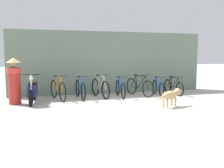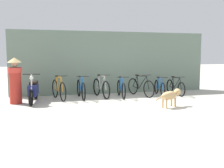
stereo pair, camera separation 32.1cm
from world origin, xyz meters
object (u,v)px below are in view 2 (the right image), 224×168
(bicycle_2, at_px, (101,88))
(bicycle_3, at_px, (121,89))
(person_in_robes, at_px, (15,79))
(motorcycle, at_px, (33,91))
(bicycle_6, at_px, (175,87))
(bicycle_1, at_px, (81,89))
(bicycle_0, at_px, (59,90))
(bicycle_4, at_px, (141,87))
(stray_dog, at_px, (171,95))
(bicycle_5, at_px, (159,88))

(bicycle_2, bearing_deg, bicycle_3, 64.29)
(bicycle_2, relative_size, person_in_robes, 1.08)
(bicycle_3, height_order, motorcycle, motorcycle)
(bicycle_6, bearing_deg, motorcycle, -86.15)
(bicycle_1, distance_m, bicycle_3, 1.59)
(bicycle_0, xyz_separation_m, bicycle_4, (3.30, -0.01, -0.01))
(bicycle_3, distance_m, stray_dog, 2.45)
(bicycle_3, bearing_deg, motorcycle, -80.37)
(bicycle_1, bearing_deg, stray_dog, 46.06)
(bicycle_2, height_order, motorcycle, motorcycle)
(motorcycle, bearing_deg, person_in_robes, -75.49)
(bicycle_2, height_order, person_in_robes, person_in_robes)
(bicycle_6, height_order, person_in_robes, person_in_robes)
(bicycle_0, relative_size, person_in_robes, 1.07)
(stray_dog, bearing_deg, bicycle_6, 33.78)
(stray_dog, bearing_deg, motorcycle, 130.11)
(bicycle_0, height_order, bicycle_2, bicycle_0)
(bicycle_6, bearing_deg, bicycle_3, -87.36)
(bicycle_0, xyz_separation_m, bicycle_1, (0.84, -0.01, -0.02))
(stray_dog, bearing_deg, bicycle_1, 112.84)
(stray_dog, relative_size, person_in_robes, 0.72)
(bicycle_5, bearing_deg, stray_dog, -6.50)
(bicycle_5, xyz_separation_m, motorcycle, (-5.02, -0.21, 0.09))
(bicycle_0, xyz_separation_m, person_in_robes, (-1.50, -0.40, 0.46))
(bicycle_2, relative_size, bicycle_3, 1.04)
(bicycle_5, xyz_separation_m, person_in_robes, (-5.60, -0.29, 0.52))
(bicycle_1, height_order, bicycle_2, bicycle_2)
(bicycle_4, bearing_deg, stray_dog, -12.44)
(bicycle_0, distance_m, stray_dog, 4.16)
(bicycle_1, relative_size, motorcycle, 0.94)
(bicycle_0, relative_size, bicycle_1, 0.95)
(bicycle_0, bearing_deg, bicycle_5, 76.06)
(bicycle_0, distance_m, bicycle_4, 3.30)
(bicycle_0, bearing_deg, person_in_robes, -87.52)
(bicycle_0, bearing_deg, bicycle_1, 77.06)
(bicycle_4, height_order, stray_dog, bicycle_4)
(motorcycle, distance_m, stray_dog, 4.79)
(bicycle_1, relative_size, bicycle_4, 1.03)
(bicycle_4, bearing_deg, person_in_robes, -100.11)
(person_in_robes, bearing_deg, stray_dog, 160.78)
(bicycle_4, bearing_deg, bicycle_1, -104.82)
(bicycle_1, relative_size, person_in_robes, 1.12)
(bicycle_1, relative_size, bicycle_2, 1.04)
(stray_dog, bearing_deg, bicycle_5, 48.78)
(stray_dog, bearing_deg, bicycle_4, 68.26)
(bicycle_1, xyz_separation_m, motorcycle, (-1.75, -0.30, 0.05))
(bicycle_4, distance_m, bicycle_6, 1.53)
(bicycle_4, xyz_separation_m, person_in_robes, (-4.80, -0.39, 0.47))
(bicycle_2, relative_size, bicycle_6, 1.04)
(bicycle_2, distance_m, bicycle_6, 3.17)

